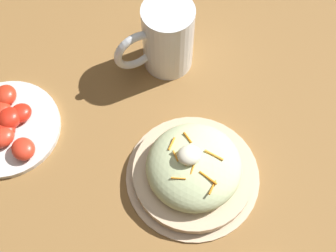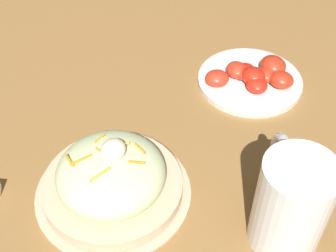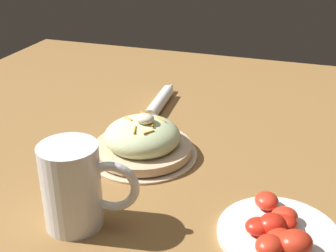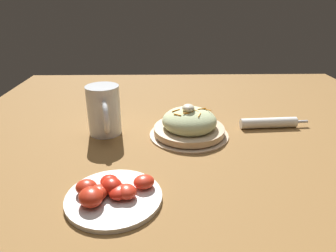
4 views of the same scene
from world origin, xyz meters
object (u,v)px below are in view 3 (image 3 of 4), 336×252
tomato_plate (278,231)px  napkin_roll (160,102)px  beer_mug (74,191)px  salad_plate (142,142)px

tomato_plate → napkin_roll: bearing=128.9°
beer_mug → tomato_plate: 0.31m
napkin_roll → tomato_plate: (0.33, -0.41, -0.00)m
beer_mug → tomato_plate: size_ratio=0.80×
napkin_roll → tomato_plate: 0.53m
salad_plate → napkin_roll: salad_plate is taller
salad_plate → beer_mug: size_ratio=1.48×
napkin_roll → salad_plate: bearing=-78.6°
salad_plate → napkin_roll: bearing=101.4°
beer_mug → napkin_roll: bearing=93.6°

